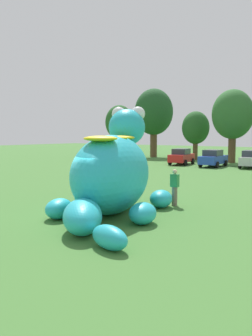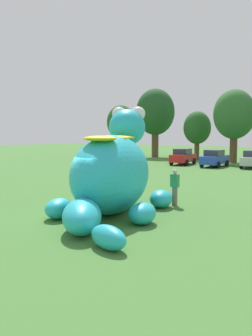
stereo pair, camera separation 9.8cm
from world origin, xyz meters
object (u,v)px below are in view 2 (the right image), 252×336
object	(u,v)px
spectator_mid_field	(175,188)
spectator_wandering	(86,164)
giant_inflatable_creature	(112,173)
car_blue	(215,158)
car_red	(183,157)

from	to	relation	value
spectator_mid_field	spectator_wandering	distance (m)	13.99
giant_inflatable_creature	spectator_mid_field	size ratio (longest dim) A/B	4.75
spectator_mid_field	spectator_wandering	xyz separation A→B (m)	(-12.18, 6.88, 0.00)
car_blue	spectator_wandering	distance (m)	14.19
car_blue	spectator_mid_field	bearing A→B (deg)	-71.18
car_blue	spectator_wandering	xyz separation A→B (m)	(-5.35, -13.14, -0.01)
car_red	car_blue	bearing A→B (deg)	-7.33
giant_inflatable_creature	car_red	size ratio (longest dim) A/B	1.88
car_red	car_blue	distance (m)	3.90
car_blue	spectator_wandering	size ratio (longest dim) A/B	2.45
car_blue	giant_inflatable_creature	bearing A→B (deg)	-76.61
car_red	spectator_mid_field	distance (m)	23.14
spectator_mid_field	car_blue	bearing A→B (deg)	108.82
car_red	car_blue	world-z (taller)	same
car_blue	spectator_mid_field	xyz separation A→B (m)	(6.83, -20.03, -0.01)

